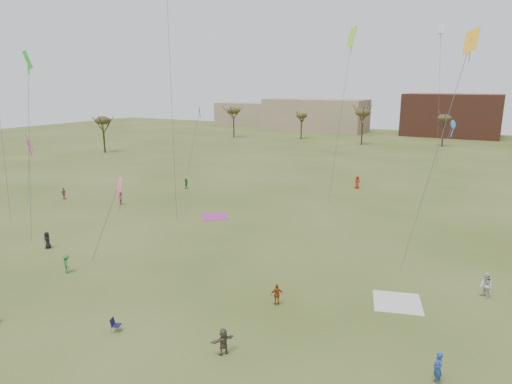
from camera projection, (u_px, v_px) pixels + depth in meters
The scene contains 19 objects.
ground at pixel (171, 306), 30.58m from camera, with size 260.00×260.00×0.00m, color #3F4F18.
flyer_near_center at pixel (67, 264), 35.82m from camera, with size 0.99×0.57×1.54m, color #287A37.
flyer_near_right at pixel (438, 368), 22.51m from camera, with size 0.64×0.42×1.75m, color #2344A0.
spectator_fore_a at pixel (277, 295), 30.60m from camera, with size 0.89×0.37×1.52m, color #9F481B.
spectator_fore_b at pixel (121, 198), 56.13m from camera, with size 0.79×0.62×1.64m, color olive.
spectator_fore_c at pixel (223, 341), 24.99m from camera, with size 1.46×0.46×1.57m, color brown.
flyer_mid_a at pixel (47, 240), 41.19m from camera, with size 0.77×0.50×1.57m, color black.
spectator_mid_d at pixel (64, 193), 58.73m from camera, with size 0.90×0.38×1.54m, color #AC487A.
spectator_mid_e at pixel (486, 286), 31.58m from camera, with size 0.90×0.70×1.85m, color silver.
flyer_far_a at pixel (186, 184), 64.80m from camera, with size 1.34×0.43×1.45m, color #26722A.
flyer_far_b at pixel (357, 182), 64.81m from camera, with size 0.89×0.58×1.82m, color #B1281E.
blanket_cream at pixel (397, 302), 31.09m from camera, with size 3.22×3.22×0.03m, color white.
blanket_plum at pixel (214, 217), 51.14m from camera, with size 2.94×2.94×0.03m, color #AD3597.
camp_chair_center at pixel (116, 328), 27.40m from camera, with size 0.69×0.67×0.87m.
kites_aloft at pixel (330, 45), 52.93m from camera, with size 70.71×69.79×25.75m.
tree_line at pixel (393, 120), 97.56m from camera, with size 117.44×49.32×8.91m.
building_tan at pixel (315, 115), 143.67m from camera, with size 32.00×14.00×10.00m, color #937F60.
building_brick at pixel (452, 115), 128.90m from camera, with size 26.00×16.00×12.00m, color brown.
building_tan_west at pixel (246, 114), 163.95m from camera, with size 20.00×12.00×8.00m, color #937F60.
Camera 1 is at (18.55, -21.60, 14.83)m, focal length 31.36 mm.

